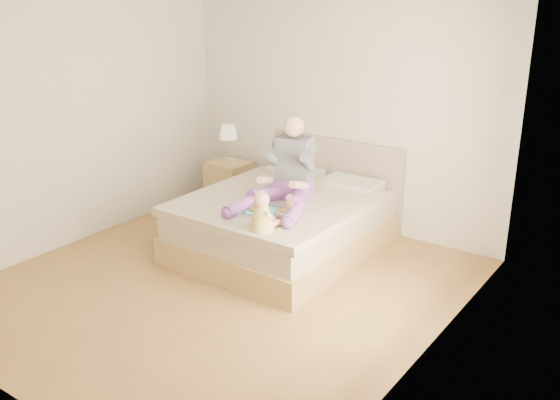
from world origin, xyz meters
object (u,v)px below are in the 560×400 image
Objects in this scene: bed at (287,220)px; tray at (269,211)px; nightstand at (229,185)px; baby at (262,215)px; adult at (287,177)px.

bed is 0.71m from tray.
nightstand is 2.36m from baby.
adult is 3.11× the size of baby.
adult is 0.82m from baby.
tray is at bearing -71.24° from bed.
bed is 3.68× the size of nightstand.
bed is at bearing -22.79° from nightstand.
bed is at bearing 112.18° from adult.
nightstand is 1.98m from tray.
bed reaches higher than baby.
tray is (0.08, -0.41, -0.22)m from adult.
nightstand is 1.09× the size of tray.
bed is at bearing 123.04° from baby.
tray is (0.20, -0.60, 0.32)m from bed.
baby is at bearing -67.75° from bed.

